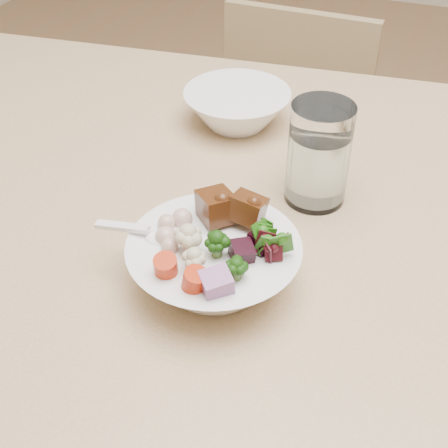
# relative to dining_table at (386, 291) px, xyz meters

# --- Properties ---
(dining_table) EXTENTS (1.71, 1.06, 0.77)m
(dining_table) POSITION_rel_dining_table_xyz_m (0.00, 0.00, 0.00)
(dining_table) COLOR tan
(dining_table) RESTS_ON ground
(chair_far) EXTENTS (0.36, 0.36, 0.77)m
(chair_far) POSITION_rel_dining_table_xyz_m (-0.30, 0.61, -0.26)
(chair_far) COLOR tan
(chair_far) RESTS_ON ground
(food_bowl) EXTENTS (0.19, 0.19, 0.10)m
(food_bowl) POSITION_rel_dining_table_xyz_m (-0.19, -0.14, 0.11)
(food_bowl) COLOR white
(food_bowl) RESTS_ON dining_table
(soup_spoon) EXTENTS (0.10, 0.03, 0.02)m
(soup_spoon) POSITION_rel_dining_table_xyz_m (-0.26, -0.15, 0.13)
(soup_spoon) COLOR white
(soup_spoon) RESTS_ON food_bowl
(water_glass) EXTENTS (0.08, 0.08, 0.14)m
(water_glass) POSITION_rel_dining_table_xyz_m (-0.12, 0.06, 0.14)
(water_glass) COLOR white
(water_glass) RESTS_ON dining_table
(side_bowl) EXTENTS (0.16, 0.16, 0.05)m
(side_bowl) POSITION_rel_dining_table_xyz_m (-0.28, 0.21, 0.11)
(side_bowl) COLOR white
(side_bowl) RESTS_ON dining_table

